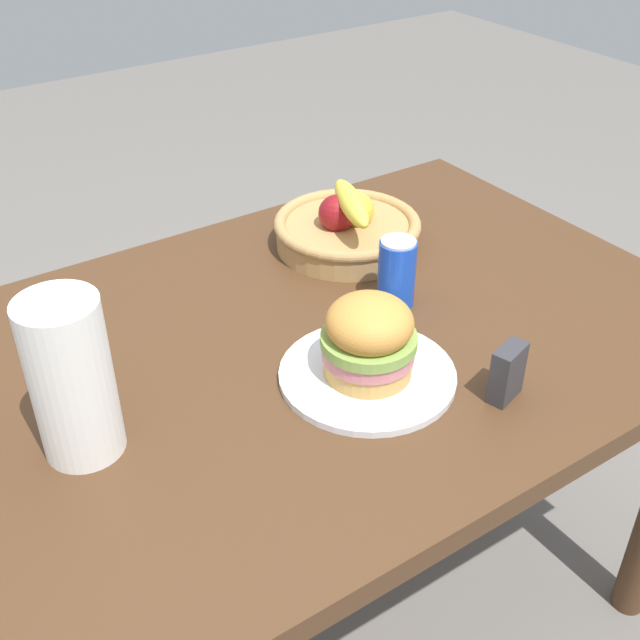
% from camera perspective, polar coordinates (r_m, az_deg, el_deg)
% --- Properties ---
extents(ground_plane, '(8.00, 8.00, 0.00)m').
position_cam_1_polar(ground_plane, '(1.85, -1.17, -20.62)').
color(ground_plane, slate).
extents(dining_table, '(1.40, 0.90, 0.75)m').
position_cam_1_polar(dining_table, '(1.37, -1.49, -4.89)').
color(dining_table, '#4C301C').
rests_on(dining_table, ground_plane).
extents(plate, '(0.28, 0.28, 0.01)m').
position_cam_1_polar(plate, '(1.23, 3.42, -3.96)').
color(plate, white).
rests_on(plate, dining_table).
extents(sandwich, '(0.15, 0.15, 0.13)m').
position_cam_1_polar(sandwich, '(1.19, 3.54, -1.29)').
color(sandwich, tan).
rests_on(sandwich, plate).
extents(soda_can, '(0.07, 0.07, 0.13)m').
position_cam_1_polar(soda_can, '(1.38, 5.60, 3.36)').
color(soda_can, blue).
rests_on(soda_can, dining_table).
extents(fruit_basket, '(0.29, 0.29, 0.14)m').
position_cam_1_polar(fruit_basket, '(1.56, 1.97, 6.67)').
color(fruit_basket, tan).
rests_on(fruit_basket, dining_table).
extents(paper_towel_roll, '(0.11, 0.11, 0.24)m').
position_cam_1_polar(paper_towel_roll, '(1.09, -17.46, -4.08)').
color(paper_towel_roll, white).
rests_on(paper_towel_roll, dining_table).
extents(napkin_holder, '(0.07, 0.05, 0.09)m').
position_cam_1_polar(napkin_holder, '(1.20, 13.33, -3.72)').
color(napkin_holder, '#333338').
rests_on(napkin_holder, dining_table).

